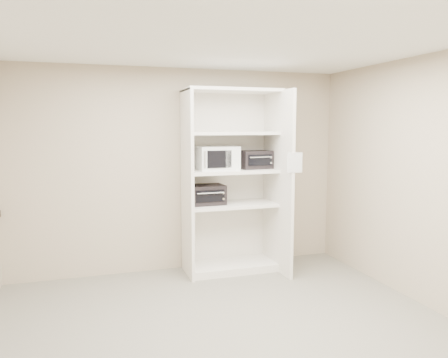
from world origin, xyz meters
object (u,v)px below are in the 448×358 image
object	(u,v)px
toaster_oven_lower	(206,195)
toaster_oven_upper	(254,160)
shelving_unit	(234,187)
microwave	(217,158)

from	to	relation	value
toaster_oven_lower	toaster_oven_upper	bearing A→B (deg)	-0.44
toaster_oven_lower	shelving_unit	bearing A→B (deg)	-5.09
toaster_oven_upper	shelving_unit	bearing A→B (deg)	-179.80
shelving_unit	microwave	size ratio (longest dim) A/B	4.70
toaster_oven_upper	toaster_oven_lower	bearing A→B (deg)	174.23
shelving_unit	microwave	bearing A→B (deg)	173.40
microwave	toaster_oven_lower	size ratio (longest dim) A/B	1.12
microwave	shelving_unit	bearing A→B (deg)	-6.10
microwave	toaster_oven_lower	world-z (taller)	microwave
toaster_oven_upper	toaster_oven_lower	world-z (taller)	toaster_oven_upper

